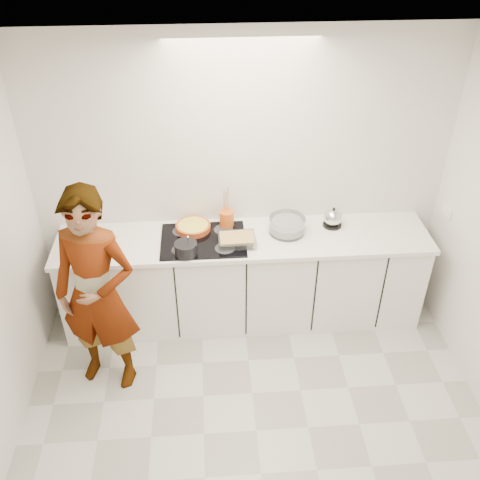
{
  "coord_description": "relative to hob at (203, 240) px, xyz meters",
  "views": [
    {
      "loc": [
        -0.31,
        -2.49,
        3.53
      ],
      "look_at": [
        -0.05,
        1.05,
        1.05
      ],
      "focal_mm": 40.0,
      "sensor_mm": 36.0,
      "label": 1
    }
  ],
  "objects": [
    {
      "name": "tea_towel",
      "position": [
        0.77,
        0.11,
        0.01
      ],
      "size": [
        0.24,
        0.19,
        0.03
      ],
      "primitive_type": "cube",
      "rotation": [
        0.0,
        0.0,
        0.2
      ],
      "color": "white",
      "rests_on": "countertop"
    },
    {
      "name": "ceiling",
      "position": [
        0.35,
        -1.26,
        1.68
      ],
      "size": [
        3.6,
        3.2,
        0.0
      ],
      "primitive_type": "cube",
      "color": "white",
      "rests_on": "wall_back"
    },
    {
      "name": "cook",
      "position": [
        -0.81,
        -0.62,
        -0.02
      ],
      "size": [
        0.74,
        0.58,
        1.79
      ],
      "primitive_type": "imported",
      "rotation": [
        0.0,
        0.0,
        -0.26
      ],
      "color": "white",
      "rests_on": "floor"
    },
    {
      "name": "mixing_bowl",
      "position": [
        0.73,
        0.08,
        0.06
      ],
      "size": [
        0.39,
        0.39,
        0.15
      ],
      "color": "silver",
      "rests_on": "countertop"
    },
    {
      "name": "hob",
      "position": [
        0.0,
        0.0,
        0.0
      ],
      "size": [
        0.72,
        0.54,
        0.01
      ],
      "primitive_type": "cube",
      "color": "black",
      "rests_on": "countertop"
    },
    {
      "name": "base_cabinets",
      "position": [
        0.35,
        0.02,
        -0.48
      ],
      "size": [
        3.2,
        0.58,
        0.87
      ],
      "primitive_type": "cube",
      "color": "white",
      "rests_on": "floor"
    },
    {
      "name": "floor",
      "position": [
        0.35,
        -1.26,
        -0.92
      ],
      "size": [
        3.6,
        3.2,
        0.0
      ],
      "primitive_type": "cube",
      "color": "beige",
      "rests_on": "ground"
    },
    {
      "name": "utensil_crock",
      "position": [
        0.21,
        0.21,
        0.07
      ],
      "size": [
        0.16,
        0.16,
        0.16
      ],
      "primitive_type": "cylinder",
      "rotation": [
        0.0,
        0.0,
        0.37
      ],
      "color": "#CC5819",
      "rests_on": "countertop"
    },
    {
      "name": "baking_dish",
      "position": [
        0.28,
        -0.07,
        0.04
      ],
      "size": [
        0.32,
        0.24,
        0.06
      ],
      "color": "silver",
      "rests_on": "hob"
    },
    {
      "name": "kettle",
      "position": [
        1.15,
        0.15,
        0.07
      ],
      "size": [
        0.2,
        0.2,
        0.19
      ],
      "color": "black",
      "rests_on": "countertop"
    },
    {
      "name": "wall_back",
      "position": [
        0.35,
        0.34,
        0.38
      ],
      "size": [
        3.6,
        0.0,
        2.6
      ],
      "primitive_type": "cube",
      "color": "silver",
      "rests_on": "ground"
    },
    {
      "name": "countertop",
      "position": [
        0.35,
        0.02,
        -0.03
      ],
      "size": [
        3.24,
        0.64,
        0.04
      ],
      "primitive_type": "cube",
      "color": "white",
      "rests_on": "base_cabinets"
    },
    {
      "name": "tart_dish",
      "position": [
        -0.08,
        0.16,
        0.03
      ],
      "size": [
        0.32,
        0.32,
        0.05
      ],
      "color": "#AD441A",
      "rests_on": "hob"
    },
    {
      "name": "saucepan",
      "position": [
        -0.14,
        -0.19,
        0.06
      ],
      "size": [
        0.21,
        0.21,
        0.18
      ],
      "color": "black",
      "rests_on": "hob"
    }
  ]
}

